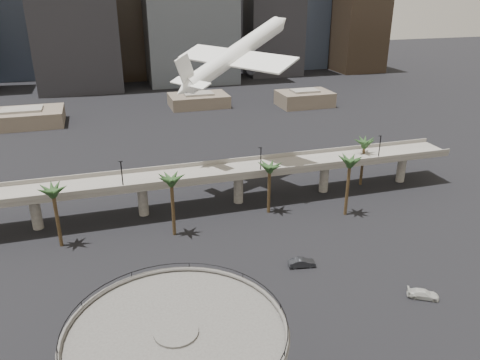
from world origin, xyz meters
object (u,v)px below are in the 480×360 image
object	(u,v)px
car_c	(423,294)
airborne_jet	(236,54)
overpass	(191,179)
car_b	(302,263)
car_a	(161,306)

from	to	relation	value
car_c	airborne_jet	bearing A→B (deg)	44.97
overpass	car_b	bearing A→B (deg)	-64.27
car_a	car_b	xyz separation A→B (m)	(26.20, 4.77, 0.10)
airborne_jet	car_a	size ratio (longest dim) A/B	8.24
overpass	airborne_jet	xyz separation A→B (m)	(13.99, 11.97, 25.08)
airborne_jet	car_c	world-z (taller)	airborne_jet
airborne_jet	car_c	xyz separation A→B (m)	(15.47, -55.69, -31.69)
car_a	car_c	xyz separation A→B (m)	(41.45, -9.46, 0.02)
overpass	car_b	world-z (taller)	overpass
overpass	car_b	size ratio (longest dim) A/B	26.23
overpass	car_c	size ratio (longest dim) A/B	25.88
car_a	airborne_jet	bearing A→B (deg)	-17.73
car_b	car_c	size ratio (longest dim) A/B	0.99
overpass	car_a	bearing A→B (deg)	-109.28
car_b	car_c	xyz separation A→B (m)	(15.25, -14.23, -0.09)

